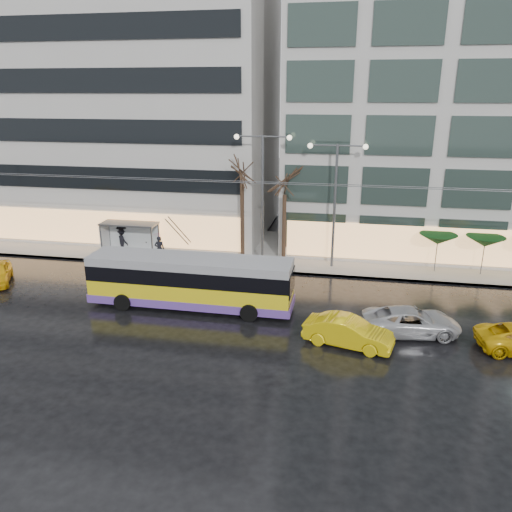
# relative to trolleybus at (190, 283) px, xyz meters

# --- Properties ---
(ground) EXTENTS (140.00, 140.00, 0.00)m
(ground) POSITION_rel_trolleybus_xyz_m (0.75, -2.57, -1.48)
(ground) COLOR black
(ground) RESTS_ON ground
(sidewalk) EXTENTS (80.00, 10.00, 0.15)m
(sidewalk) POSITION_rel_trolleybus_xyz_m (2.75, 11.43, -1.40)
(sidewalk) COLOR gray
(sidewalk) RESTS_ON ground
(kerb) EXTENTS (80.00, 0.10, 0.15)m
(kerb) POSITION_rel_trolleybus_xyz_m (2.75, 6.48, -1.40)
(kerb) COLOR slate
(kerb) RESTS_ON ground
(building_left) EXTENTS (34.00, 14.00, 22.00)m
(building_left) POSITION_rel_trolleybus_xyz_m (-15.25, 16.43, 9.67)
(building_left) COLOR #B0ACA8
(building_left) RESTS_ON sidewalk
(building_right) EXTENTS (32.00, 14.00, 25.00)m
(building_right) POSITION_rel_trolleybus_xyz_m (19.75, 16.43, 11.17)
(building_right) COLOR #B0ACA8
(building_right) RESTS_ON sidewalk
(trolleybus) EXTENTS (11.80, 4.64, 5.46)m
(trolleybus) POSITION_rel_trolleybus_xyz_m (0.00, 0.00, 0.00)
(trolleybus) COLOR gold
(trolleybus) RESTS_ON ground
(catenary) EXTENTS (42.24, 5.12, 7.00)m
(catenary) POSITION_rel_trolleybus_xyz_m (1.75, 5.37, 2.78)
(catenary) COLOR #595B60
(catenary) RESTS_ON ground
(bus_shelter) EXTENTS (4.20, 1.60, 2.51)m
(bus_shelter) POSITION_rel_trolleybus_xyz_m (-7.63, 8.12, 0.48)
(bus_shelter) COLOR #595B60
(bus_shelter) RESTS_ON sidewalk
(street_lamp_near) EXTENTS (3.96, 0.36, 9.03)m
(street_lamp_near) POSITION_rel_trolleybus_xyz_m (2.75, 8.23, 4.51)
(street_lamp_near) COLOR #595B60
(street_lamp_near) RESTS_ON sidewalk
(street_lamp_far) EXTENTS (3.96, 0.36, 8.53)m
(street_lamp_far) POSITION_rel_trolleybus_xyz_m (7.75, 8.23, 4.24)
(street_lamp_far) COLOR #595B60
(street_lamp_far) RESTS_ON sidewalk
(tree_a) EXTENTS (3.20, 3.20, 8.40)m
(tree_a) POSITION_rel_trolleybus_xyz_m (1.25, 8.43, 5.61)
(tree_a) COLOR black
(tree_a) RESTS_ON sidewalk
(tree_b) EXTENTS (3.20, 3.20, 7.70)m
(tree_b) POSITION_rel_trolleybus_xyz_m (4.25, 8.63, 4.92)
(tree_b) COLOR black
(tree_b) RESTS_ON sidewalk
(parasol_a) EXTENTS (2.50, 2.50, 2.65)m
(parasol_a) POSITION_rel_trolleybus_xyz_m (14.75, 8.43, 0.97)
(parasol_a) COLOR #595B60
(parasol_a) RESTS_ON sidewalk
(parasol_b) EXTENTS (2.50, 2.50, 2.65)m
(parasol_b) POSITION_rel_trolleybus_xyz_m (17.75, 8.43, 0.97)
(parasol_b) COLOR #595B60
(parasol_b) RESTS_ON sidewalk
(taxi_b) EXTENTS (4.62, 2.55, 1.44)m
(taxi_b) POSITION_rel_trolleybus_xyz_m (9.02, -3.02, -0.76)
(taxi_b) COLOR yellow
(taxi_b) RESTS_ON ground
(sedan_silver) EXTENTS (5.24, 2.98, 1.38)m
(sedan_silver) POSITION_rel_trolleybus_xyz_m (12.20, -1.16, -0.79)
(sedan_silver) COLOR #A7A6AB
(sedan_silver) RESTS_ON ground
(pedestrian_a) EXTENTS (1.14, 1.16, 2.19)m
(pedestrian_a) POSITION_rel_trolleybus_xyz_m (-4.53, 6.83, 0.08)
(pedestrian_a) COLOR black
(pedestrian_a) RESTS_ON sidewalk
(pedestrian_b) EXTENTS (0.95, 0.77, 1.87)m
(pedestrian_b) POSITION_rel_trolleybus_xyz_m (-6.31, 8.94, -0.39)
(pedestrian_b) COLOR black
(pedestrian_b) RESTS_ON sidewalk
(pedestrian_c) EXTENTS (1.36, 1.19, 2.11)m
(pedestrian_c) POSITION_rel_trolleybus_xyz_m (-8.23, 8.65, -0.21)
(pedestrian_c) COLOR black
(pedestrian_c) RESTS_ON sidewalk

